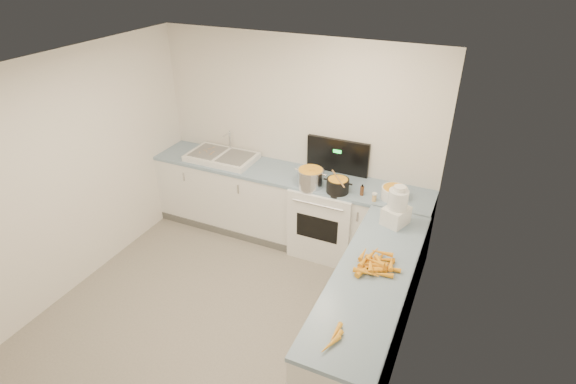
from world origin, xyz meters
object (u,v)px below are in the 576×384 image
at_px(steel_pot, 310,178).
at_px(food_processor, 397,208).
at_px(mixing_bowl, 394,193).
at_px(spice_jar, 374,198).
at_px(black_pot, 338,186).
at_px(extract_bottle, 362,191).
at_px(sink, 222,157).
at_px(stove, 327,216).

relative_size(steel_pot, food_processor, 0.73).
relative_size(mixing_bowl, spice_jar, 3.49).
relative_size(steel_pot, black_pot, 1.22).
xyz_separation_m(extract_bottle, spice_jar, (0.16, -0.07, -0.01)).
distance_m(sink, food_processor, 2.42).
bearing_deg(steel_pot, black_pot, -1.75).
relative_size(black_pot, spice_jar, 3.12).
distance_m(steel_pot, black_pot, 0.33).
distance_m(mixing_bowl, spice_jar, 0.23).
bearing_deg(mixing_bowl, sink, 178.05).
height_order(black_pot, spice_jar, black_pot).
bearing_deg(black_pot, extract_bottle, 9.38).
distance_m(black_pot, extract_bottle, 0.27).
relative_size(stove, sink, 1.58).
bearing_deg(stove, steel_pot, -133.91).
height_order(stove, sink, stove).
bearing_deg(spice_jar, sink, 173.88).
relative_size(extract_bottle, spice_jar, 1.31).
xyz_separation_m(sink, mixing_bowl, (2.22, -0.08, 0.03)).
xyz_separation_m(black_pot, mixing_bowl, (0.60, 0.12, -0.00)).
bearing_deg(mixing_bowl, extract_bottle, -167.70).
bearing_deg(sink, mixing_bowl, -1.95).
bearing_deg(extract_bottle, spice_jar, -24.04).
bearing_deg(spice_jar, steel_pot, 177.26).
relative_size(stove, spice_jar, 16.99).
distance_m(sink, extract_bottle, 1.89).
height_order(stove, black_pot, stove).
bearing_deg(steel_pot, sink, 171.93).
xyz_separation_m(sink, extract_bottle, (1.89, -0.15, 0.01)).
bearing_deg(food_processor, sink, 166.55).
height_order(black_pot, food_processor, food_processor).
relative_size(stove, mixing_bowl, 4.86).
bearing_deg(stove, extract_bottle, -17.00).
distance_m(steel_pot, extract_bottle, 0.60).
relative_size(sink, spice_jar, 10.74).
distance_m(stove, food_processor, 1.23).
distance_m(black_pot, food_processor, 0.82).
xyz_separation_m(black_pot, food_processor, (0.73, -0.37, 0.11)).
bearing_deg(mixing_bowl, stove, 175.55).
xyz_separation_m(stove, steel_pot, (-0.16, -0.17, 0.56)).
bearing_deg(stove, black_pot, -46.47).
distance_m(black_pot, spice_jar, 0.43).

